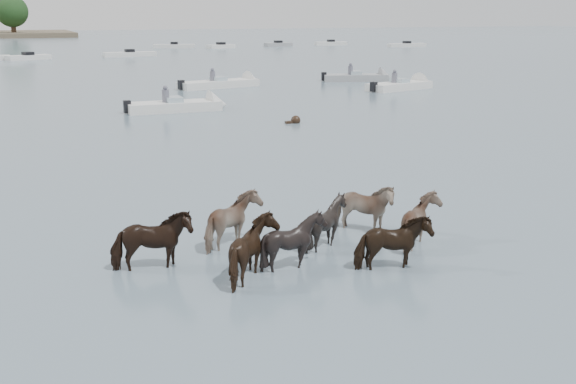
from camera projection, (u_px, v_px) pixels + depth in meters
name	position (u px, v px, depth m)	size (l,w,h in m)	color
ground	(294.00, 276.00, 12.41)	(400.00, 400.00, 0.00)	slate
pony_herd	(302.00, 233.00, 13.29)	(7.10, 3.72, 1.31)	black
swimming_pony	(295.00, 121.00, 29.72)	(0.72, 0.44, 0.44)	black
motorboat_b	(188.00, 106.00, 33.61)	(5.30, 1.68, 1.92)	silver
motorboat_c	(229.00, 83.00, 44.43)	(6.23, 2.90, 1.92)	silver
motorboat_d	(407.00, 85.00, 43.20)	(5.47, 2.96, 1.92)	silver
motorboat_e	(365.00, 78.00, 48.47)	(5.35, 3.04, 1.92)	gray
distant_flotilla	(58.00, 51.00, 82.44)	(104.58, 26.19, 0.93)	silver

